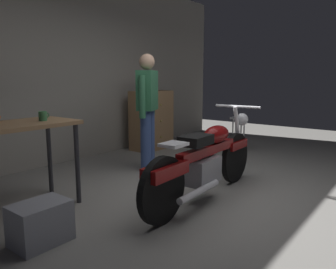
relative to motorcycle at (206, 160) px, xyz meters
name	(u,v)px	position (x,y,z in m)	size (l,w,h in m)	color
ground_plane	(219,196)	(0.16, -0.09, -0.45)	(12.00, 12.00, 0.00)	gray
back_wall	(66,64)	(0.16, 2.71, 1.10)	(8.00, 0.12, 3.10)	gray
workbench	(7,136)	(-1.53, 1.28, 0.34)	(1.30, 0.64, 0.90)	#99724C
motorcycle	(206,160)	(0.00, 0.00, 0.00)	(2.19, 0.60, 1.00)	black
person_standing	(147,107)	(0.51, 1.31, 0.48)	(0.53, 0.36, 1.67)	#3A528E
shop_stool	(238,125)	(2.34, 0.75, 0.05)	(0.32, 0.32, 0.64)	#B2B2B7
wooden_dresser	(152,120)	(1.65, 2.21, 0.10)	(0.80, 0.47, 1.10)	#99724C
storage_bin	(40,223)	(-1.68, 0.53, -0.28)	(0.44, 0.32, 0.34)	gray
mug_green_speckled	(43,116)	(-1.17, 1.24, 0.50)	(0.11, 0.08, 0.10)	#3D7F4C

